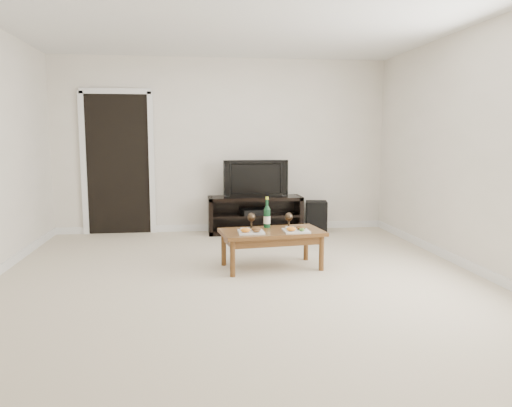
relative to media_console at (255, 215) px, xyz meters
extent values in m
plane|color=beige|center=(-0.46, -2.50, -0.28)|extent=(5.50, 5.50, 0.00)
cube|color=white|center=(-0.46, 0.27, 1.02)|extent=(5.00, 0.04, 2.60)
cube|color=white|center=(-0.46, -2.50, 2.35)|extent=(5.00, 5.50, 0.04)
cube|color=black|center=(-2.01, 0.24, 0.75)|extent=(0.90, 0.02, 2.05)
cube|color=black|center=(0.00, 0.00, 0.00)|extent=(1.40, 0.45, 0.55)
imported|color=black|center=(0.00, 0.00, 0.55)|extent=(0.95, 0.13, 0.55)
cube|color=black|center=(0.00, -0.01, 0.05)|extent=(0.44, 0.35, 0.08)
cube|color=black|center=(0.94, -0.02, -0.04)|extent=(0.36, 0.36, 0.46)
cube|color=brown|center=(-0.08, -2.03, -0.07)|extent=(1.17, 0.73, 0.42)
cube|color=white|center=(-0.32, -2.13, 0.18)|extent=(0.27, 0.27, 0.07)
cube|color=white|center=(0.17, -2.13, 0.18)|extent=(0.27, 0.27, 0.07)
cylinder|color=#0F391D|center=(-0.10, -1.84, 0.32)|extent=(0.07, 0.07, 0.35)
camera|label=1|loc=(-0.94, -7.33, 1.17)|focal=35.00mm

